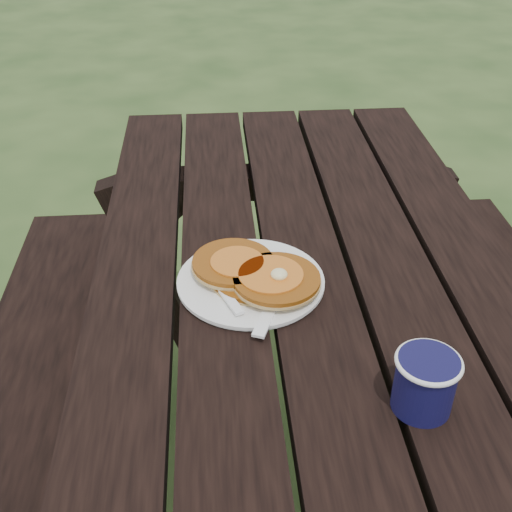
{
  "coord_description": "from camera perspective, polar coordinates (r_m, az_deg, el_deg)",
  "views": [
    {
      "loc": [
        -0.16,
        -0.74,
        1.41
      ],
      "look_at": [
        -0.09,
        0.14,
        0.8
      ],
      "focal_mm": 45.0,
      "sensor_mm": 36.0,
      "label": 1
    }
  ],
  "objects": [
    {
      "name": "picnic_table",
      "position": [
        1.29,
        4.87,
        -19.56
      ],
      "size": [
        1.36,
        1.8,
        0.75
      ],
      "color": "black",
      "rests_on": "ground"
    },
    {
      "name": "knife",
      "position": [
        1.04,
        1.59,
        -4.03
      ],
      "size": [
        0.08,
        0.17,
        0.0
      ],
      "primitive_type": "cube",
      "rotation": [
        0.0,
        0.0,
        -0.37
      ],
      "color": "white",
      "rests_on": "plate"
    },
    {
      "name": "fork",
      "position": [
        1.04,
        -2.7,
        -3.42
      ],
      "size": [
        0.09,
        0.16,
        0.01
      ],
      "primitive_type": null,
      "rotation": [
        0.0,
        0.0,
        0.39
      ],
      "color": "white",
      "rests_on": "plate"
    },
    {
      "name": "pancake_stack",
      "position": [
        1.08,
        -0.03,
        -1.55
      ],
      "size": [
        0.21,
        0.2,
        0.04
      ],
      "rotation": [
        0.0,
        0.0,
        -0.37
      ],
      "color": "#8B480F",
      "rests_on": "plate"
    },
    {
      "name": "plate",
      "position": [
        1.09,
        -0.47,
        -2.33
      ],
      "size": [
        0.29,
        0.29,
        0.01
      ],
      "primitive_type": "cylinder",
      "rotation": [
        0.0,
        0.0,
        0.19
      ],
      "color": "white",
      "rests_on": "picnic_table"
    },
    {
      "name": "coffee_cup",
      "position": [
        0.88,
        14.82,
        -10.61
      ],
      "size": [
        0.09,
        0.09,
        0.09
      ],
      "rotation": [
        0.0,
        0.0,
        -0.21
      ],
      "color": "#100F3B",
      "rests_on": "picnic_table"
    }
  ]
}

